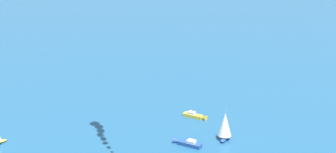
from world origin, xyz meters
name	(u,v)px	position (x,y,z in m)	size (l,w,h in m)	color
motorboat_far_port	(186,143)	(-29.61, -1.81, 0.82)	(4.99, 10.80, 3.04)	#23478C
sailboat_inshore	(225,126)	(-38.17, 10.55, 5.30)	(9.15, 5.29, 11.61)	#23478C
motorboat_outer_ring_c	(196,116)	(-54.87, -3.78, 0.80)	(5.06, 10.49, 2.95)	gold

